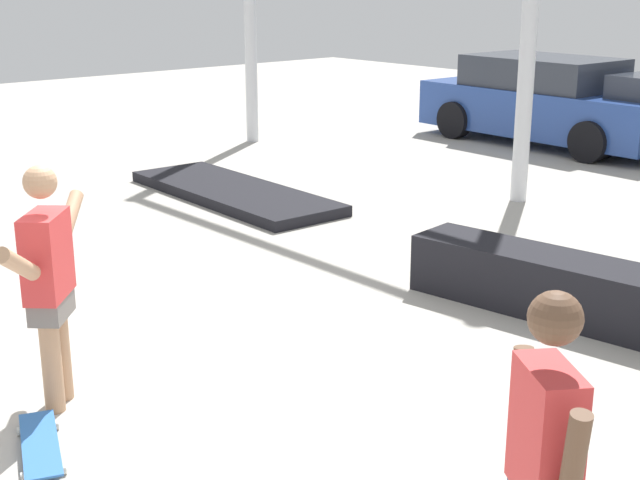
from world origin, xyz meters
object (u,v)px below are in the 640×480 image
Objects in this scene: skateboarder at (49,277)px; grind_box at (582,292)px; skateboard at (40,444)px; manual_pad at (234,192)px; bystander at (543,464)px; parked_car_blue at (547,102)px.

skateboarder is 4.17m from grind_box.
manual_pad is at bearing 154.81° from skateboard.
grind_box is at bearing 99.08° from skateboard.
skateboarder is at bearing -47.64° from manual_pad.
skateboarder is 1.00× the size of bystander.
bystander is at bearing 50.93° from skateboarder.
parked_car_blue reaches higher than grind_box.
grind_box is 5.31m from manual_pad.
parked_car_blue is at bearing 151.85° from skateboarder.
bystander is at bearing -27.43° from manual_pad.
grind_box is at bearing -25.89° from bystander.
parked_car_blue is (-4.00, 10.77, 0.63)m from skateboard.
skateboard is 0.52× the size of bystander.
skateboarder is at bearing -69.67° from parked_car_blue.
skateboarder is at bearing 165.61° from skateboard.
grind_box is at bearing 112.96° from skateboarder.
skateboard is at bearing -46.43° from manual_pad.
grind_box is at bearing -51.18° from parked_car_blue.
bystander is (7.26, -3.77, 0.83)m from manual_pad.
skateboarder is at bearing -110.41° from grind_box.
parked_car_blue is 2.74× the size of bystander.
skateboard is 6.35m from manual_pad.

